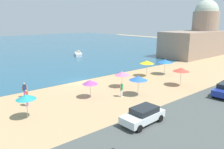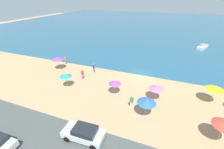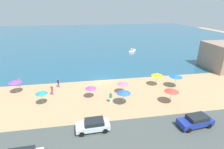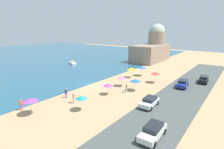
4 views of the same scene
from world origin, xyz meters
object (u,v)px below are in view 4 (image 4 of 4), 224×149
object	(u,v)px
parked_car_2	(183,83)
bather_2	(73,97)
beach_umbrella_3	(122,78)
beach_umbrella_7	(108,85)
harbor_fortress	(153,48)
beach_umbrella_1	(81,97)
beach_umbrella_5	(132,69)
beach_umbrella_4	(142,67)
parked_car_1	(153,131)
beach_umbrella_0	(30,100)
parked_car_3	(204,79)
beach_umbrella_6	(156,73)
parked_car_0	(150,102)
bather_3	(66,92)
bather_1	(127,87)
bather_0	(21,104)
skiff_nearshore	(73,63)

from	to	relation	value
parked_car_2	bather_2	bearing A→B (deg)	148.25
beach_umbrella_3	beach_umbrella_7	bearing A→B (deg)	-172.35
harbor_fortress	beach_umbrella_1	bearing A→B (deg)	-167.72
beach_umbrella_1	beach_umbrella_5	distance (m)	20.57
beach_umbrella_3	harbor_fortress	bearing A→B (deg)	14.20
beach_umbrella_4	parked_car_1	size ratio (longest dim) A/B	0.57
beach_umbrella_0	beach_umbrella_3	size ratio (longest dim) A/B	1.12
parked_car_2	parked_car_3	size ratio (longest dim) A/B	0.99
beach_umbrella_6	parked_car_1	size ratio (longest dim) A/B	0.58
parked_car_0	parked_car_3	distance (m)	19.66
bather_3	parked_car_2	distance (m)	23.66
bather_1	bather_0	bearing A→B (deg)	152.46
parked_car_3	beach_umbrella_1	bearing A→B (deg)	156.19
beach_umbrella_4	parked_car_1	distance (m)	27.27
beach_umbrella_0	bather_1	xyz separation A→B (m)	(15.83, -5.95, -1.21)
beach_umbrella_3	parked_car_3	world-z (taller)	beach_umbrella_3
parked_car_2	skiff_nearshore	world-z (taller)	parked_car_2
beach_umbrella_6	harbor_fortress	bearing A→B (deg)	25.87
beach_umbrella_7	parked_car_3	world-z (taller)	beach_umbrella_7
beach_umbrella_0	bather_1	distance (m)	16.95
bather_2	beach_umbrella_4	bearing A→B (deg)	-1.49
beach_umbrella_0	skiff_nearshore	bearing A→B (deg)	40.50
beach_umbrella_1	parked_car_0	size ratio (longest dim) A/B	0.57
beach_umbrella_4	parked_car_1	bearing A→B (deg)	-149.42
bather_0	parked_car_2	size ratio (longest dim) A/B	0.40
beach_umbrella_5	harbor_fortress	distance (m)	27.71
bather_0	parked_car_3	world-z (taller)	bather_0
skiff_nearshore	bather_3	bearing A→B (deg)	-132.53
beach_umbrella_1	skiff_nearshore	world-z (taller)	beach_umbrella_1
bather_2	skiff_nearshore	xyz separation A→B (m)	(21.50, 25.47, -0.54)
beach_umbrella_1	bather_2	xyz separation A→B (m)	(0.99, 3.03, -1.09)
beach_umbrella_0	bather_2	xyz separation A→B (m)	(6.28, -1.75, -1.20)
beach_umbrella_4	bather_2	distance (m)	22.51
parked_car_3	parked_car_0	bearing A→B (deg)	167.62
beach_umbrella_3	beach_umbrella_4	world-z (taller)	beach_umbrella_4
parked_car_0	parked_car_3	size ratio (longest dim) A/B	0.90
bather_2	skiff_nearshore	size ratio (longest dim) A/B	0.37
beach_umbrella_0	beach_umbrella_3	distance (m)	18.73
beach_umbrella_7	parked_car_1	size ratio (longest dim) A/B	0.50
beach_umbrella_0	beach_umbrella_5	bearing A→B (deg)	-2.66
beach_umbrella_1	bather_3	world-z (taller)	beach_umbrella_1
beach_umbrella_6	parked_car_1	world-z (taller)	beach_umbrella_6
beach_umbrella_6	parked_car_0	world-z (taller)	beach_umbrella_6
bather_1	parked_car_0	xyz separation A→B (m)	(-3.20, -6.33, -0.17)
bather_2	harbor_fortress	size ratio (longest dim) A/B	0.10
beach_umbrella_1	bather_1	world-z (taller)	beach_umbrella_1
beach_umbrella_4	parked_car_3	distance (m)	14.56
bather_3	skiff_nearshore	distance (m)	30.72
beach_umbrella_7	bather_2	distance (m)	6.95
bather_0	harbor_fortress	distance (m)	52.81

